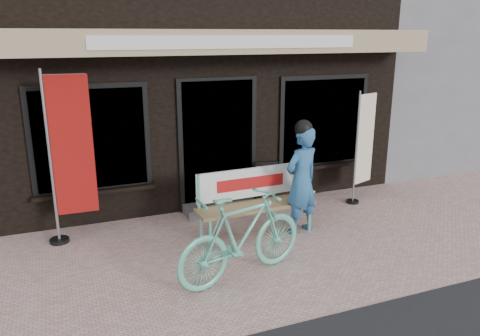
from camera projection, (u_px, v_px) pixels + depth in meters
name	position (u px, v px, depth m)	size (l,w,h in m)	color
ground	(267.00, 256.00, 6.26)	(70.00, 70.00, 0.00)	#CAA29A
storefront	(171.00, 28.00, 9.88)	(7.00, 6.77, 6.00)	black
neighbor_right_near	(457.00, 36.00, 13.42)	(10.00, 7.00, 5.60)	slate
bench	(254.00, 196.00, 6.86)	(1.80, 0.53, 0.97)	#64C4A6
person	(302.00, 178.00, 6.80)	(0.67, 0.54, 1.70)	#2C6399
bicycle	(242.00, 236.00, 5.57)	(0.51, 1.79, 1.08)	#64C4A6
nobori_red	(69.00, 155.00, 6.41)	(0.71, 0.27, 2.44)	gray
nobori_cream	(363.00, 145.00, 8.08)	(0.58, 0.30, 1.96)	gray
menu_stand	(266.00, 184.00, 7.92)	(0.41, 0.16, 0.81)	black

